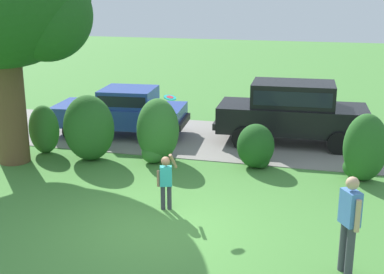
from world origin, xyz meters
The scene contains 12 objects.
ground_plane centered at (0.00, 0.00, 0.00)m, with size 80.00×80.00×0.00m, color #478438.
driveway_strip centered at (0.00, 6.63, 0.01)m, with size 28.00×4.40×0.02m, color gray.
shrub_near_tree centered at (-4.77, 3.95, 0.72)m, with size 0.91×0.75×1.43m.
shrub_centre_left centered at (-3.23, 3.72, 0.93)m, with size 1.44×1.25×1.85m.
shrub_centre centered at (-1.35, 4.12, 0.84)m, with size 1.17×1.25×1.78m.
shrub_centre_right centered at (1.39, 4.29, 0.57)m, with size 1.00×1.05×1.20m.
shrub_far_end centered at (4.13, 3.99, 0.80)m, with size 1.08×0.92×1.73m.
parked_sedan centered at (-3.32, 6.41, 0.85)m, with size 4.54×2.39×1.56m.
parked_suv centered at (2.12, 6.87, 1.08)m, with size 4.78×2.28×1.92m.
child_thrower centered at (-0.10, 0.99, 0.72)m, with size 0.40×0.35×1.29m.
frisbee centered at (-0.21, 1.71, 2.35)m, with size 0.29×0.28×0.11m.
adult_onlooker centered at (3.65, -0.76, 0.98)m, with size 0.38×0.47×1.74m.
Camera 1 is at (3.18, -9.08, 4.68)m, focal length 48.74 mm.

